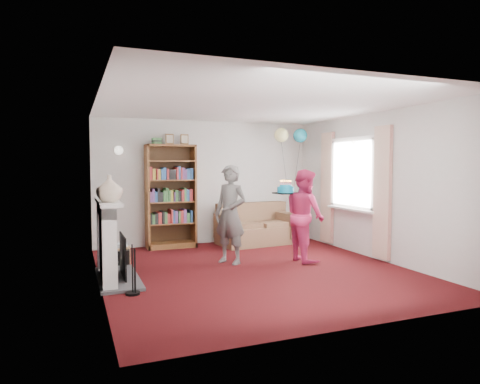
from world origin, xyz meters
name	(u,v)px	position (x,y,z in m)	size (l,w,h in m)	color
ground	(255,270)	(0.00, 0.00, 0.00)	(5.00, 5.00, 0.00)	#320708
wall_back	(206,182)	(0.00, 2.51, 1.25)	(4.50, 0.02, 2.50)	silver
wall_left	(98,192)	(-2.26, 0.00, 1.25)	(0.02, 5.00, 2.50)	silver
wall_right	(377,186)	(2.26, 0.00, 1.25)	(0.02, 5.00, 2.50)	silver
ceiling	(255,105)	(0.00, 0.00, 2.50)	(4.50, 5.00, 0.01)	white
fireplace	(111,244)	(-2.09, 0.19, 0.51)	(0.55, 1.80, 1.12)	#3F3F42
window_bay	(352,187)	(2.21, 0.60, 1.20)	(0.14, 2.02, 2.20)	white
wall_sconce	(119,150)	(-1.75, 2.36, 1.88)	(0.16, 0.23, 0.16)	gold
bookcase	(170,197)	(-0.80, 2.30, 0.98)	(0.95, 0.42, 2.21)	#472B14
sofa	(256,228)	(0.92, 2.06, 0.31)	(1.55, 0.82, 0.82)	brown
wicker_basket	(118,255)	(-1.90, 1.16, 0.15)	(0.37, 0.37, 0.34)	#A1734B
person_striped	(230,214)	(-0.18, 0.59, 0.80)	(0.59, 0.39, 1.61)	black
person_magenta	(305,215)	(1.04, 0.29, 0.77)	(0.75, 0.58, 1.54)	#BA2554
birthday_cake	(286,190)	(0.75, 0.44, 1.19)	(0.34, 0.34, 0.22)	black
balloons	(291,135)	(1.67, 1.98, 2.22)	(0.73, 0.33, 1.73)	#3F3F3F
mantel_vase	(110,189)	(-2.12, -0.15, 1.30)	(0.34, 0.34, 0.35)	beige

